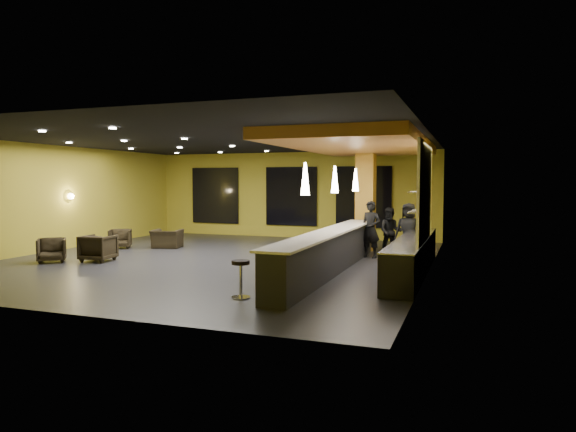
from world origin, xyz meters
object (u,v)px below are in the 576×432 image
(staff_a, at_px, (371,229))
(armchair_d, at_px, (167,239))
(bar_stool_1, at_px, (273,265))
(column, at_px, (366,198))
(armchair_c, at_px, (120,239))
(bar_stool_0, at_px, (241,274))
(pendant_0, at_px, (305,179))
(armchair_b, at_px, (98,248))
(bar_stool_5, at_px, (332,239))
(pendant_1, at_px, (335,179))
(prep_counter, at_px, (413,257))
(staff_b, at_px, (391,232))
(armchair_a, at_px, (52,250))
(bar_stool_2, at_px, (289,253))
(bar_stool_4, at_px, (325,243))
(bar_counter, at_px, (329,253))
(bar_stool_3, at_px, (309,248))
(pendant_2, at_px, (356,180))
(staff_c, at_px, (408,231))

(staff_a, distance_m, armchair_d, 7.11)
(bar_stool_1, bearing_deg, column, 84.16)
(armchair_c, bearing_deg, bar_stool_0, -67.67)
(armchair_d, xyz_separation_m, bar_stool_1, (5.90, -4.95, 0.17))
(pendant_0, bearing_deg, armchair_c, 152.76)
(armchair_b, height_order, bar_stool_5, armchair_b)
(pendant_1, bearing_deg, prep_counter, 0.00)
(column, xyz_separation_m, bar_stool_5, (-0.80, -1.28, -1.28))
(column, bearing_deg, pendant_0, -90.00)
(column, height_order, bar_stool_1, column)
(prep_counter, height_order, staff_b, staff_b)
(pendant_0, height_order, armchair_a, pendant_0)
(pendant_0, relative_size, pendant_1, 1.00)
(staff_b, height_order, bar_stool_2, staff_b)
(prep_counter, xyz_separation_m, pendant_0, (-2.00, -2.50, 1.92))
(pendant_0, height_order, bar_stool_4, pendant_0)
(column, bearing_deg, armchair_d, -164.73)
(staff_b, xyz_separation_m, armchair_b, (-7.76, -3.99, -0.36))
(bar_counter, relative_size, bar_stool_3, 9.99)
(bar_counter, bearing_deg, bar_stool_2, -138.24)
(pendant_0, height_order, staff_a, pendant_0)
(pendant_1, distance_m, bar_stool_1, 3.31)
(bar_stool_2, xyz_separation_m, bar_stool_3, (0.10, 1.27, -0.03))
(column, bearing_deg, staff_a, -73.82)
(pendant_2, relative_size, armchair_d, 0.72)
(armchair_c, xyz_separation_m, bar_stool_5, (7.23, 1.19, 0.14))
(pendant_0, bearing_deg, armchair_a, 173.30)
(armchair_c, relative_size, bar_stool_5, 0.99)
(staff_b, bearing_deg, armchair_c, -176.79)
(pendant_2, distance_m, bar_stool_2, 4.22)
(bar_counter, xyz_separation_m, bar_stool_1, (-0.69, -2.15, -0.01))
(staff_b, height_order, armchair_c, staff_b)
(staff_c, bearing_deg, pendant_1, -113.72)
(pendant_0, bearing_deg, prep_counter, 51.34)
(prep_counter, distance_m, armchair_b, 8.81)
(bar_counter, xyz_separation_m, armchair_b, (-6.76, -0.48, -0.12))
(staff_b, bearing_deg, pendant_2, -158.19)
(column, xyz_separation_m, armchair_b, (-6.76, -5.08, -1.37))
(bar_counter, xyz_separation_m, armchair_c, (-8.03, 2.14, -0.17))
(bar_stool_2, distance_m, bar_stool_3, 1.27)
(column, distance_m, armchair_c, 8.52)
(pendant_2, height_order, bar_stool_1, pendant_2)
(staff_a, distance_m, armchair_c, 8.58)
(bar_stool_2, bearing_deg, bar_stool_0, -91.51)
(staff_b, distance_m, armchair_c, 9.15)
(pendant_0, relative_size, armchair_b, 0.83)
(prep_counter, bearing_deg, armchair_a, -170.95)
(bar_stool_4, bearing_deg, staff_c, 26.62)
(bar_stool_2, bearing_deg, staff_b, 66.83)
(column, xyz_separation_m, pendant_2, (0.00, -1.60, 0.60))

